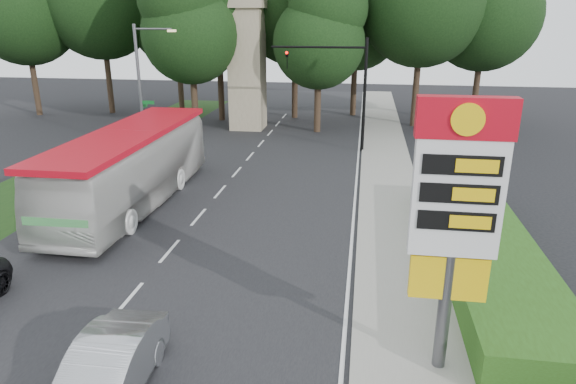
# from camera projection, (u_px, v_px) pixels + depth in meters

# --- Properties ---
(road_surface) EXTENTS (14.00, 80.00, 0.02)m
(road_surface) POSITION_uv_depth(u_px,v_px,m) (205.00, 209.00, 23.63)
(road_surface) COLOR black
(road_surface) RESTS_ON ground
(sidewalk_right) EXTENTS (3.00, 80.00, 0.12)m
(sidewalk_right) POSITION_uv_depth(u_px,v_px,m) (393.00, 219.00, 22.42)
(sidewalk_right) COLOR gray
(sidewalk_right) RESTS_ON ground
(grass_verge_left) EXTENTS (5.00, 50.00, 0.02)m
(grass_verge_left) POSITION_uv_depth(u_px,v_px,m) (82.00, 165.00, 30.57)
(grass_verge_left) COLOR #193814
(grass_verge_left) RESTS_ON ground
(hedge) EXTENTS (3.00, 14.00, 1.20)m
(hedge) POSITION_uv_depth(u_px,v_px,m) (485.00, 251.00, 18.08)
(hedge) COLOR #264B14
(hedge) RESTS_ON ground
(gas_station_pylon) EXTENTS (2.10, 0.45, 6.85)m
(gas_station_pylon) POSITION_uv_depth(u_px,v_px,m) (456.00, 204.00, 11.54)
(gas_station_pylon) COLOR #59595E
(gas_station_pylon) RESTS_ON ground
(traffic_signal_mast) EXTENTS (6.10, 0.35, 7.20)m
(traffic_signal_mast) POSITION_uv_depth(u_px,v_px,m) (344.00, 79.00, 32.54)
(traffic_signal_mast) COLOR black
(traffic_signal_mast) RESTS_ON ground
(streetlight_signs) EXTENTS (2.75, 0.98, 8.00)m
(streetlight_signs) POSITION_uv_depth(u_px,v_px,m) (142.00, 83.00, 32.53)
(streetlight_signs) COLOR #59595E
(streetlight_signs) RESTS_ON ground
(monument) EXTENTS (3.00, 3.00, 10.05)m
(monument) POSITION_uv_depth(u_px,v_px,m) (247.00, 62.00, 39.09)
(monument) COLOR gray
(monument) RESTS_ON ground
(tree_east_near) EXTENTS (8.12, 8.12, 15.95)m
(tree_east_near) POSITION_uv_depth(u_px,v_px,m) (357.00, 0.00, 43.02)
(tree_east_near) COLOR #2D2116
(tree_east_near) RESTS_ON ground
(tree_monument_left) EXTENTS (7.28, 7.28, 14.30)m
(tree_monument_left) POSITION_uv_depth(u_px,v_px,m) (189.00, 13.00, 37.55)
(tree_monument_left) COLOR #2D2116
(tree_monument_left) RESTS_ON ground
(tree_monument_right) EXTENTS (6.72, 6.72, 13.20)m
(tree_monument_right) POSITION_uv_depth(u_px,v_px,m) (319.00, 22.00, 36.90)
(tree_monument_right) COLOR #2D2116
(tree_monument_right) RESTS_ON ground
(transit_bus) EXTENTS (3.01, 12.67, 3.53)m
(transit_bus) POSITION_uv_depth(u_px,v_px,m) (131.00, 169.00, 23.72)
(transit_bus) COLOR silver
(transit_bus) RESTS_ON ground
(sedan_silver) EXTENTS (1.74, 4.49, 1.46)m
(sedan_silver) POSITION_uv_depth(u_px,v_px,m) (106.00, 373.00, 11.72)
(sedan_silver) COLOR #A3A6AB
(sedan_silver) RESTS_ON ground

